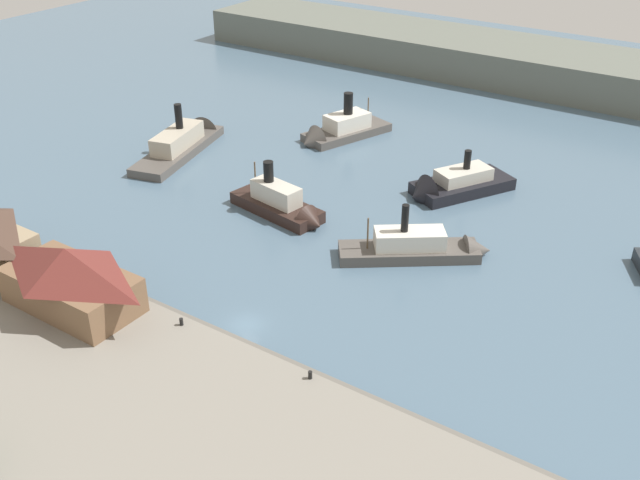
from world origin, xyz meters
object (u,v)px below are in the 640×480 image
Objects in this scene: ferry_approaching_east at (338,131)px; ferry_outer_harbor at (451,186)px; ferry_departing_north at (284,206)px; mooring_post_west at (181,322)px; ferry_moored_west at (187,140)px; ferry_shed_east_terminal at (70,277)px; ferry_approaching_west at (424,248)px; mooring_post_center_west at (310,375)px.

ferry_outer_harbor is at bearing -19.49° from ferry_approaching_east.
mooring_post_west is at bearing -76.00° from ferry_departing_north.
mooring_post_west is 0.03× the size of ferry_moored_west.
ferry_shed_east_terminal is at bearing -61.80° from ferry_moored_west.
mooring_post_center_west is at bearing -85.80° from ferry_approaching_west.
mooring_post_center_west is 17.78m from mooring_post_west.
ferry_outer_harbor is at bearing 49.89° from ferry_departing_north.
ferry_moored_west is at bearing 168.69° from ferry_approaching_west.
ferry_outer_harbor is at bearing 67.09° from ferry_shed_east_terminal.
mooring_post_center_west is 39.19m from ferry_departing_north.
ferry_shed_east_terminal is 0.96× the size of ferry_departing_north.
ferry_shed_east_terminal reaches higher than mooring_post_center_west.
ferry_moored_west reaches higher than mooring_post_center_west.
mooring_post_west is 35.03m from ferry_approaching_west.
ferry_shed_east_terminal is 18.64× the size of mooring_post_center_west.
ferry_moored_west is (-56.10, 41.63, -0.12)m from mooring_post_center_west.
ferry_approaching_east is at bearing 106.18° from mooring_post_west.
ferry_outer_harbor is (-7.65, 50.90, -0.28)m from mooring_post_center_west.
ferry_approaching_east is at bearing 108.29° from ferry_departing_north.
mooring_post_west is 0.05× the size of ferry_departing_north.
mooring_post_center_west is 0.05× the size of ferry_approaching_west.
ferry_shed_east_terminal is 18.64× the size of mooring_post_west.
ferry_approaching_west is (33.30, -29.92, -0.11)m from ferry_approaching_east.
ferry_departing_north is at bearing -130.11° from ferry_outer_harbor.
ferry_approaching_west reaches higher than ferry_outer_harbor.
ferry_shed_east_terminal is 31.77m from mooring_post_center_west.
ferry_outer_harbor is at bearing 78.87° from mooring_post_west.
ferry_moored_west is 32.91m from ferry_departing_north.
ferry_departing_north is (-17.70, -21.02, 0.30)m from ferry_outer_harbor.
ferry_departing_north is (5.84, 34.69, -3.59)m from ferry_shed_east_terminal.
ferry_approaching_east is (-35.57, 60.77, -0.09)m from mooring_post_center_west.
ferry_approaching_east reaches higher than ferry_outer_harbor.
ferry_approaching_east is (-17.80, 61.33, -0.09)m from mooring_post_west.
ferry_shed_east_terminal is 35.36m from ferry_departing_north.
ferry_approaching_west is (23.09, 0.98, -0.22)m from ferry_departing_north.
mooring_post_center_west is (31.19, 4.82, -3.61)m from ferry_shed_east_terminal.
ferry_approaching_west is at bearing -41.94° from ferry_approaching_east.
mooring_post_west is (13.43, 4.26, -3.61)m from ferry_shed_east_terminal.
ferry_approaching_east is 1.01× the size of ferry_approaching_west.
mooring_post_center_west is at bearing -36.58° from ferry_moored_west.
ferry_approaching_west is at bearing 63.73° from mooring_post_west.
ferry_shed_east_terminal is at bearing -171.22° from mooring_post_center_west.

